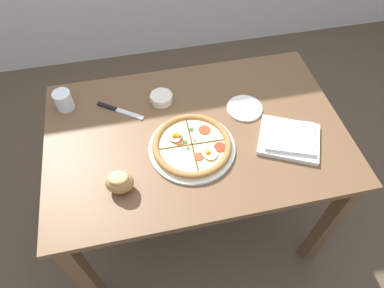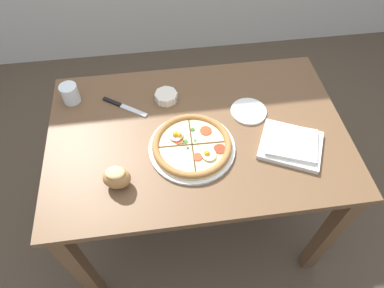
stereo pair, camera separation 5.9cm
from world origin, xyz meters
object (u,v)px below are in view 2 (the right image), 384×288
object	(u,v)px
pizza	(192,146)
napkin_folded	(291,144)
side_saucer	(249,111)
bread_piece_near	(117,177)
dining_table	(197,150)
ramekin_bowl	(166,96)
water_glass	(70,94)
knife_main	(124,107)

from	to	relation	value
pizza	napkin_folded	world-z (taller)	pizza
pizza	side_saucer	world-z (taller)	pizza
bread_piece_near	dining_table	bearing A→B (deg)	32.83
ramekin_bowl	water_glass	bearing A→B (deg)	173.00
dining_table	pizza	size ratio (longest dim) A/B	3.59
pizza	ramekin_bowl	distance (m)	0.29
ramekin_bowl	side_saucer	world-z (taller)	ramekin_bowl
napkin_folded	side_saucer	bearing A→B (deg)	120.64
knife_main	ramekin_bowl	bearing A→B (deg)	41.64
pizza	side_saucer	xyz separation A→B (m)	(0.26, 0.16, -0.01)
ramekin_bowl	bread_piece_near	size ratio (longest dim) A/B	0.91
dining_table	ramekin_bowl	distance (m)	0.26
knife_main	side_saucer	size ratio (longest dim) A/B	1.26
side_saucer	ramekin_bowl	bearing A→B (deg)	160.34
ramekin_bowl	napkin_folded	xyz separation A→B (m)	(0.45, -0.32, -0.00)
pizza	water_glass	distance (m)	0.57
knife_main	pizza	bearing A→B (deg)	-9.86
napkin_folded	knife_main	distance (m)	0.70
napkin_folded	knife_main	xyz separation A→B (m)	(-0.63, 0.30, -0.01)
pizza	bread_piece_near	distance (m)	0.31
napkin_folded	water_glass	bearing A→B (deg)	156.70
ramekin_bowl	water_glass	xyz separation A→B (m)	(-0.40, 0.05, 0.02)
knife_main	dining_table	bearing A→B (deg)	4.18
ramekin_bowl	side_saucer	distance (m)	0.35
bread_piece_near	side_saucer	size ratio (longest dim) A/B	0.73
bread_piece_near	water_glass	size ratio (longest dim) A/B	1.33
ramekin_bowl	napkin_folded	size ratio (longest dim) A/B	0.34
pizza	water_glass	world-z (taller)	water_glass
bread_piece_near	knife_main	xyz separation A→B (m)	(0.02, 0.38, -0.04)
pizza	napkin_folded	size ratio (longest dim) A/B	1.14
ramekin_bowl	napkin_folded	bearing A→B (deg)	-35.14
ramekin_bowl	knife_main	distance (m)	0.18
napkin_folded	side_saucer	xyz separation A→B (m)	(-0.12, 0.20, -0.01)
dining_table	knife_main	xyz separation A→B (m)	(-0.29, 0.17, 0.13)
ramekin_bowl	side_saucer	xyz separation A→B (m)	(0.33, -0.12, -0.01)
napkin_folded	bread_piece_near	world-z (taller)	bread_piece_near
dining_table	water_glass	bearing A→B (deg)	154.44
pizza	napkin_folded	bearing A→B (deg)	-6.35
napkin_folded	pizza	bearing A→B (deg)	173.65
napkin_folded	side_saucer	world-z (taller)	napkin_folded
pizza	knife_main	xyz separation A→B (m)	(-0.26, 0.25, -0.02)
pizza	knife_main	distance (m)	0.36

